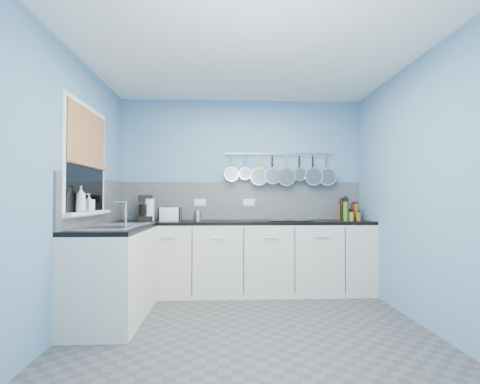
{
  "coord_description": "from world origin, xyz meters",
  "views": [
    {
      "loc": [
        -0.22,
        -3.16,
        1.16
      ],
      "look_at": [
        -0.05,
        0.75,
        1.25
      ],
      "focal_mm": 26.11,
      "sensor_mm": 36.0,
      "label": 1
    }
  ],
  "objects": [
    {
      "name": "condiment_4",
      "position": [
        1.38,
        1.2,
        0.96
      ],
      "size": [
        0.07,
        0.07,
        0.12
      ],
      "primitive_type": "cylinder",
      "color": "#265919",
      "rests_on": "worktop_back"
    },
    {
      "name": "pan_3",
      "position": [
        0.41,
        1.44,
        1.57
      ],
      "size": [
        0.22,
        0.09,
        0.41
      ],
      "primitive_type": null,
      "color": "silver",
      "rests_on": "pot_rail"
    },
    {
      "name": "mixer_tap",
      "position": [
        -1.14,
        0.12,
        1.03
      ],
      "size": [
        0.12,
        0.08,
        0.26
      ],
      "primitive_type": null,
      "color": "silver",
      "rests_on": "worktop_left"
    },
    {
      "name": "hob",
      "position": [
        0.58,
        1.21,
        0.91
      ],
      "size": [
        0.53,
        0.47,
        0.01
      ],
      "primitive_type": "cube",
      "color": "black",
      "rests_on": "worktop_back"
    },
    {
      "name": "worktop_back",
      "position": [
        0.0,
        1.2,
        0.88
      ],
      "size": [
        3.2,
        0.6,
        0.04
      ],
      "primitive_type": "cube",
      "color": "black",
      "rests_on": "cabinet_run_back"
    },
    {
      "name": "bamboo_blind",
      "position": [
        -1.56,
        0.3,
        1.77
      ],
      "size": [
        0.01,
        0.9,
        0.55
      ],
      "primitive_type": "cube",
      "color": "#B87741",
      "rests_on": "wall_left"
    },
    {
      "name": "cabinet_run_back",
      "position": [
        0.0,
        1.2,
        0.43
      ],
      "size": [
        3.2,
        0.6,
        0.86
      ],
      "primitive_type": "cube",
      "color": "silver",
      "rests_on": "ground"
    },
    {
      "name": "soap_bottle_a",
      "position": [
        -1.53,
        0.06,
        1.17
      ],
      "size": [
        0.12,
        0.12,
        0.24
      ],
      "primitive_type": "imported",
      "rotation": [
        0.0,
        0.0,
        0.34
      ],
      "color": "white",
      "rests_on": "window_sill"
    },
    {
      "name": "pot_rail",
      "position": [
        0.5,
        1.45,
        1.78
      ],
      "size": [
        1.45,
        0.02,
        0.02
      ],
      "primitive_type": "cylinder",
      "rotation": [
        0.0,
        1.57,
        0.0
      ],
      "color": "silver",
      "rests_on": "wall_back"
    },
    {
      "name": "soap_bottle_b",
      "position": [
        -1.53,
        0.25,
        1.14
      ],
      "size": [
        0.1,
        0.1,
        0.17
      ],
      "primitive_type": "imported",
      "rotation": [
        0.0,
        0.0,
        -0.38
      ],
      "color": "white",
      "rests_on": "window_sill"
    },
    {
      "name": "floor",
      "position": [
        0.0,
        0.0,
        -0.01
      ],
      "size": [
        3.2,
        3.0,
        0.02
      ],
      "primitive_type": "cube",
      "color": "#47474C",
      "rests_on": "ground"
    },
    {
      "name": "pan_0",
      "position": [
        -0.13,
        1.44,
        1.59
      ],
      "size": [
        0.19,
        0.12,
        0.38
      ],
      "primitive_type": null,
      "color": "silver",
      "rests_on": "pot_rail"
    },
    {
      "name": "wall_left",
      "position": [
        -1.61,
        0.0,
        1.25
      ],
      "size": [
        0.02,
        3.0,
        2.5
      ],
      "primitive_type": "cube",
      "color": "#5988B0",
      "rests_on": "ground"
    },
    {
      "name": "condiment_7",
      "position": [
        1.36,
        1.14,
        0.95
      ],
      "size": [
        0.06,
        0.06,
        0.11
      ],
      "primitive_type": "cylinder",
      "color": "olive",
      "rests_on": "worktop_back"
    },
    {
      "name": "pan_2",
      "position": [
        0.23,
        1.44,
        1.57
      ],
      "size": [
        0.24,
        0.08,
        0.43
      ],
      "primitive_type": null,
      "color": "silver",
      "rests_on": "pot_rail"
    },
    {
      "name": "pan_5",
      "position": [
        0.77,
        1.44,
        1.6
      ],
      "size": [
        0.18,
        0.08,
        0.37
      ],
      "primitive_type": null,
      "color": "silver",
      "rests_on": "pot_rail"
    },
    {
      "name": "pan_4",
      "position": [
        0.59,
        1.44,
        1.56
      ],
      "size": [
        0.25,
        0.09,
        0.44
      ],
      "primitive_type": null,
      "color": "silver",
      "rests_on": "pot_rail"
    },
    {
      "name": "condiment_3",
      "position": [
        1.47,
        1.24,
        1.01
      ],
      "size": [
        0.05,
        0.05,
        0.21
      ],
      "primitive_type": "cylinder",
      "color": "brown",
      "rests_on": "worktop_back"
    },
    {
      "name": "pan_6",
      "position": [
        0.95,
        1.44,
        1.56
      ],
      "size": [
        0.24,
        0.09,
        0.43
      ],
      "primitive_type": null,
      "color": "silver",
      "rests_on": "pot_rail"
    },
    {
      "name": "wall_front",
      "position": [
        0.0,
        -1.51,
        1.25
      ],
      "size": [
        3.2,
        0.02,
        2.5
      ],
      "primitive_type": "cube",
      "color": "#5988B0",
      "rests_on": "ground"
    },
    {
      "name": "backsplash_left",
      "position": [
        -1.59,
        0.6,
        1.15
      ],
      "size": [
        0.02,
        1.8,
        0.5
      ],
      "primitive_type": "cube",
      "color": "slate",
      "rests_on": "wall_left"
    },
    {
      "name": "sink_unit",
      "position": [
        -1.3,
        0.3,
        0.9
      ],
      "size": [
        0.5,
        0.95,
        0.01
      ],
      "primitive_type": "cube",
      "color": "silver",
      "rests_on": "worktop_left"
    },
    {
      "name": "paper_towel",
      "position": [
        -1.16,
        1.23,
        1.04
      ],
      "size": [
        0.15,
        0.15,
        0.27
      ],
      "primitive_type": "cylinder",
      "rotation": [
        0.0,
        0.0,
        -0.24
      ],
      "color": "white",
      "rests_on": "worktop_back"
    },
    {
      "name": "condiment_6",
      "position": [
        1.45,
        1.11,
        0.95
      ],
      "size": [
        0.05,
        0.05,
        0.11
      ],
      "primitive_type": "cylinder",
      "color": "#8C5914",
      "rests_on": "worktop_back"
    },
    {
      "name": "cabinet_run_left",
      "position": [
        -1.3,
        0.3,
        0.43
      ],
      "size": [
        0.6,
        1.2,
        0.86
      ],
      "primitive_type": "cube",
      "color": "silver",
      "rests_on": "ground"
    },
    {
      "name": "backsplash_back",
      "position": [
        0.0,
        1.49,
        1.15
      ],
      "size": [
        3.2,
        0.02,
        0.5
      ],
      "primitive_type": "cube",
      "color": "slate",
      "rests_on": "wall_back"
    },
    {
      "name": "condiment_1",
      "position": [
        1.36,
        1.33,
        1.04
      ],
      "size": [
        0.06,
        0.06,
        0.29
      ],
      "primitive_type": "cylinder",
      "color": "black",
      "rests_on": "worktop_back"
    },
    {
      "name": "ceiling",
      "position": [
        0.0,
        0.0,
        2.51
      ],
      "size": [
        3.2,
        3.0,
        0.02
      ],
      "primitive_type": "cube",
      "color": "white",
      "rests_on": "ground"
    },
    {
      "name": "condiment_0",
      "position": [
        1.47,
        1.33,
        1.01
      ],
      "size": [
        0.07,
        0.07,
        0.21
      ],
      "primitive_type": "cylinder",
      "color": "#4C190C",
      "rests_on": "worktop_back"
    },
    {
      "name": "coffee_maker",
      "position": [
        -1.22,
        1.25,
        1.06
      ],
      "size": [
        0.23,
        0.24,
        0.32
      ],
      "primitive_type": null,
      "rotation": [
        0.0,
        0.0,
        0.27
      ],
      "color": "black",
      "rests_on": "worktop_back"
    },
    {
      "name": "window_sill",
      "position": [
        -1.55,
        0.3,
        1.04
      ],
      "size": [
        0.1,
        0.98,
        0.03
      ],
      "primitive_type": "cube",
      "color": "white",
      "rests_on": "wall_left"
    },
    {
      "name": "condiment_5",
      "position": [
        1.27,
        1.22,
        1.03
      ],
      "size": [
        0.06,
        0.06,
        0.27
      ],
      "primitive_type": "cylinder",
      "color": "black",
      "rests_on": "worktop_back"
    },
    {
      "name": "wall_right",
      "position": [
        1.61,
        0.0,
        1.25
      ],
      "size": [
        0.02,
        3.0,
        2.5
      ],
      "primitive_type": "cube",
      "color": "#5988B0",
      "rests_on": "ground"
    },
    {
      "name": "pan_1",
      "position": [
        0.05,
        1.44,
        1.6
      ],
      "size": [
        0.16,
        0.07,
        0.35
      ],
      "primitive_type": null,
      "color": "silver",
      "rests_on": "pot_rail"
    },
    {
      "name": "socket_right",
      "position": [
        0.1,
        1.48,
        1.13
      ],
      "size": [
        0.15,
        0.01,
        0.09
      ],
      "primitive_type": "cube",
      "color": "white",
      "rests_on": "backsplash_back"
    },
    {
      "name": "window_glass",
      "position": [
        -1.57,
        0.3,
        1.55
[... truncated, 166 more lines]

